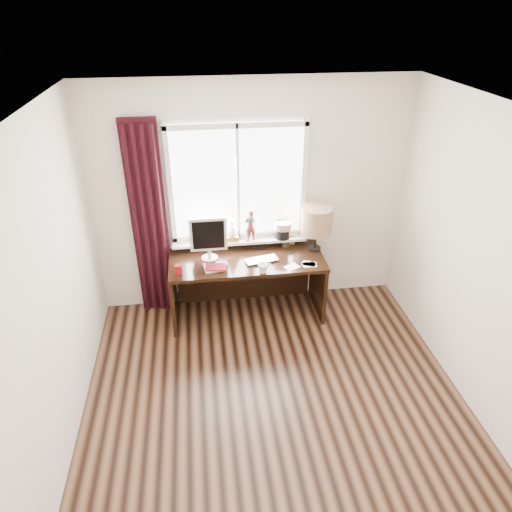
{
  "coord_description": "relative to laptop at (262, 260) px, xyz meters",
  "views": [
    {
      "loc": [
        -0.58,
        -2.67,
        3.28
      ],
      "look_at": [
        -0.05,
        1.25,
        1.0
      ],
      "focal_mm": 32.0,
      "sensor_mm": 36.0,
      "label": 1
    }
  ],
  "objects": [
    {
      "name": "icon_frame",
      "position": [
        0.38,
        0.33,
        0.05
      ],
      "size": [
        0.1,
        0.03,
        0.13
      ],
      "color": "gold",
      "rests_on": "desk"
    },
    {
      "name": "desk_cables",
      "position": [
        0.09,
        0.12,
        -0.01
      ],
      "size": [
        0.53,
        0.42,
        0.01
      ],
      "color": "black",
      "rests_on": "desk"
    },
    {
      "name": "notebook_stack",
      "position": [
        -0.51,
        -0.09,
        0.0
      ],
      "size": [
        0.24,
        0.18,
        0.03
      ],
      "color": "beige",
      "rests_on": "desk"
    },
    {
      "name": "desk",
      "position": [
        -0.16,
        0.17,
        -0.26
      ],
      "size": [
        1.7,
        0.7,
        0.75
      ],
      "color": "black",
      "rests_on": "floor"
    },
    {
      "name": "loose_papers",
      "position": [
        0.43,
        -0.14,
        -0.01
      ],
      "size": [
        0.38,
        0.2,
        0.0
      ],
      "color": "white",
      "rests_on": "desk"
    },
    {
      "name": "red_cup",
      "position": [
        -0.9,
        -0.13,
        0.04
      ],
      "size": [
        0.08,
        0.08,
        0.1
      ],
      "primitive_type": "cylinder",
      "color": "maroon",
      "rests_on": "desk"
    },
    {
      "name": "window",
      "position": [
        -0.18,
        0.39,
        0.55
      ],
      "size": [
        1.52,
        0.22,
        1.4
      ],
      "color": "white",
      "rests_on": "ground"
    },
    {
      "name": "wall_back",
      "position": [
        -0.06,
        0.44,
        0.54
      ],
      "size": [
        3.5,
        0.0,
        2.6
      ],
      "primitive_type": "cube",
      "rotation": [
        1.57,
        0.0,
        0.0
      ],
      "color": "silver",
      "rests_on": "ground"
    },
    {
      "name": "table_lamp",
      "position": [
        0.63,
        0.18,
        0.35
      ],
      "size": [
        0.35,
        0.35,
        0.52
      ],
      "color": "black",
      "rests_on": "desk"
    },
    {
      "name": "wall_left",
      "position": [
        -1.81,
        -1.56,
        0.54
      ],
      "size": [
        0.0,
        4.0,
        2.6
      ],
      "primitive_type": "cube",
      "rotation": [
        1.57,
        0.0,
        1.57
      ],
      "color": "silver",
      "rests_on": "ground"
    },
    {
      "name": "laptop",
      "position": [
        0.0,
        0.0,
        0.0
      ],
      "size": [
        0.39,
        0.29,
        0.03
      ],
      "primitive_type": "imported",
      "rotation": [
        0.0,
        0.0,
        0.2
      ],
      "color": "silver",
      "rests_on": "desk"
    },
    {
      "name": "brush_holder",
      "position": [
        0.32,
        0.31,
        0.05
      ],
      "size": [
        0.09,
        0.09,
        0.25
      ],
      "color": "black",
      "rests_on": "desk"
    },
    {
      "name": "floor",
      "position": [
        -0.06,
        -1.56,
        -0.76
      ],
      "size": [
        3.5,
        4.0,
        0.0
      ],
      "primitive_type": "cube",
      "color": "brown",
      "rests_on": "ground"
    },
    {
      "name": "curtain",
      "position": [
        -1.19,
        0.35,
        0.35
      ],
      "size": [
        0.38,
        0.09,
        2.25
      ],
      "color": "black",
      "rests_on": "floor"
    },
    {
      "name": "ceiling",
      "position": [
        -0.06,
        -1.56,
        1.84
      ],
      "size": [
        3.5,
        4.0,
        0.0
      ],
      "primitive_type": "cube",
      "color": "white",
      "rests_on": "wall_back"
    },
    {
      "name": "monitor",
      "position": [
        -0.56,
        0.13,
        0.26
      ],
      "size": [
        0.4,
        0.18,
        0.49
      ],
      "color": "beige",
      "rests_on": "desk"
    },
    {
      "name": "mug",
      "position": [
        -0.02,
        -0.23,
        0.04
      ],
      "size": [
        0.15,
        0.15,
        0.11
      ],
      "primitive_type": "imported",
      "rotation": [
        0.0,
        0.0,
        0.63
      ],
      "color": "white",
      "rests_on": "desk"
    },
    {
      "name": "wall_right",
      "position": [
        1.69,
        -1.56,
        0.54
      ],
      "size": [
        0.0,
        4.0,
        2.6
      ],
      "primitive_type": "cube",
      "rotation": [
        1.57,
        0.0,
        1.57
      ],
      "color": "silver",
      "rests_on": "ground"
    }
  ]
}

